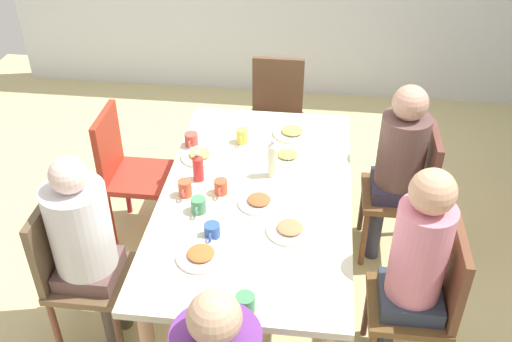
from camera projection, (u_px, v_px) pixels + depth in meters
ground_plane at (256, 287)px, 3.63m from camera, size 6.27×6.27×0.00m
dining_table at (256, 204)px, 3.25m from camera, size 1.82×1.03×0.73m
chair_0 at (126, 168)px, 3.79m from camera, size 0.40×0.40×0.90m
chair_1 at (427, 297)px, 2.87m from camera, size 0.40×0.40×0.90m
person_1 at (415, 261)px, 2.75m from camera, size 0.30×0.30×1.26m
chair_2 at (276, 112)px, 4.38m from camera, size 0.40×0.40×0.90m
chair_4 at (409, 187)px, 3.61m from camera, size 0.40×0.40×0.90m
person_4 at (399, 159)px, 3.50m from camera, size 0.30×0.30×1.20m
chair_5 at (74, 267)px, 3.05m from camera, size 0.40×0.40×0.90m
person_5 at (85, 239)px, 2.92m from camera, size 0.31×0.31×1.20m
plate_0 at (287, 156)px, 3.48m from camera, size 0.22×0.22×0.04m
plate_1 at (201, 255)px, 2.79m from camera, size 0.24×0.24×0.04m
plate_2 at (200, 156)px, 3.49m from camera, size 0.23×0.23×0.04m
plate_3 at (259, 201)px, 3.13m from camera, size 0.23×0.23×0.04m
plate_4 at (292, 132)px, 3.70m from camera, size 0.24×0.24×0.04m
plate_5 at (290, 229)px, 2.94m from camera, size 0.24×0.24×0.04m
cup_0 at (198, 205)px, 3.05m from camera, size 0.12×0.08×0.08m
cup_1 at (185, 189)px, 3.16m from camera, size 0.11×0.07×0.09m
cup_2 at (191, 140)px, 3.58m from camera, size 0.12×0.08×0.08m
cup_3 at (242, 136)px, 3.61m from camera, size 0.11×0.07×0.09m
cup_4 at (245, 304)px, 2.50m from camera, size 0.12×0.08×0.08m
cup_5 at (221, 187)px, 3.18m from camera, size 0.11×0.07×0.08m
cup_6 at (212, 231)px, 2.90m from camera, size 0.12×0.08×0.07m
bottle_0 at (273, 159)px, 3.28m from camera, size 0.06×0.06×0.24m
bottle_1 at (198, 167)px, 3.26m from camera, size 0.06×0.06×0.18m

